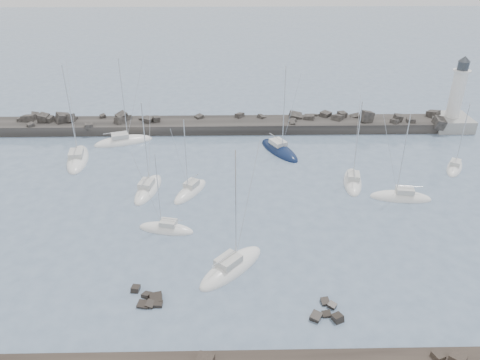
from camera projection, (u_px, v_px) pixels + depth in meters
The scene contains 15 objects.
ground at pixel (195, 248), 56.61m from camera, with size 400.00×400.00×0.00m, color slate.
rock_cluster_near at pixel (150, 300), 48.63m from camera, with size 3.70×3.51×1.21m.
rock_cluster_far at pixel (325, 314), 46.77m from camera, with size 3.48×3.69×1.36m.
breakwater at pixel (167, 128), 89.80m from camera, with size 115.00×7.67×5.42m.
lighthouse at pixel (453, 113), 89.41m from camera, with size 7.00×7.00×14.60m.
sailboat_1 at pixel (78, 160), 77.99m from camera, with size 5.09×11.25×17.05m.
sailboat_3 at pixel (148, 190), 68.97m from camera, with size 4.46×9.42×14.42m.
sailboat_4 at pixel (124, 142), 84.46m from camera, with size 10.94×6.42×16.41m.
sailboat_5 at pixel (166, 229), 59.93m from camera, with size 7.60×3.75×11.60m.
sailboat_6 at pixel (190, 192), 68.46m from camera, with size 5.84×8.07×12.58m.
sailboat_7 at pixel (231, 268), 53.05m from camera, with size 8.92×9.50×15.76m.
sailboat_8 at pixel (279, 151), 81.16m from camera, with size 7.62×10.70×16.34m.
sailboat_9 at pixel (401, 198), 66.96m from camera, with size 8.93×3.89×13.75m.
sailboat_10 at pixel (353, 182), 71.01m from camera, with size 4.18×8.99×13.86m.
sailboat_12 at pixel (454, 168), 75.38m from camera, with size 5.56×7.42×11.63m.
Camera 1 is at (4.62, -46.05, 34.08)m, focal length 35.00 mm.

